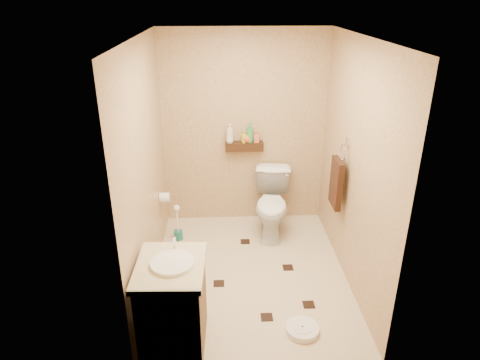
{
  "coord_description": "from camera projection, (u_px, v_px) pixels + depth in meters",
  "views": [
    {
      "loc": [
        -0.28,
        -3.76,
        2.75
      ],
      "look_at": [
        -0.1,
        0.25,
        0.98
      ],
      "focal_mm": 32.0,
      "sensor_mm": 36.0,
      "label": 1
    }
  ],
  "objects": [
    {
      "name": "bottle_d",
      "position": [
        250.0,
        133.0,
        5.15
      ],
      "size": [
        0.11,
        0.11,
        0.24
      ],
      "primitive_type": "imported",
      "rotation": [
        0.0,
        0.0,
        1.36
      ],
      "color": "#2F8F48",
      "rests_on": "wall_shelf"
    },
    {
      "name": "bottle_b",
      "position": [
        244.0,
        137.0,
        5.17
      ],
      "size": [
        0.08,
        0.08,
        0.15
      ],
      "primitive_type": "imported",
      "rotation": [
        0.0,
        0.0,
        0.32
      ],
      "color": "gold",
      "rests_on": "wall_shelf"
    },
    {
      "name": "toilet_paper",
      "position": [
        164.0,
        197.0,
        4.87
      ],
      "size": [
        0.12,
        0.11,
        0.12
      ],
      "color": "white",
      "rests_on": "wall_left"
    },
    {
      "name": "wall_left",
      "position": [
        146.0,
        171.0,
        4.03
      ],
      "size": [
        0.04,
        2.5,
        2.4
      ],
      "primitive_type": "cube",
      "color": "tan",
      "rests_on": "ground"
    },
    {
      "name": "wall_front",
      "position": [
        264.0,
        238.0,
        2.93
      ],
      "size": [
        2.0,
        0.04,
        2.4
      ],
      "primitive_type": "cube",
      "color": "tan",
      "rests_on": "ground"
    },
    {
      "name": "bottle_a",
      "position": [
        230.0,
        133.0,
        5.14
      ],
      "size": [
        0.09,
        0.09,
        0.23
      ],
      "primitive_type": "imported",
      "rotation": [
        0.0,
        0.0,
        1.56
      ],
      "color": "silver",
      "rests_on": "wall_shelf"
    },
    {
      "name": "floor_accents",
      "position": [
        252.0,
        274.0,
        4.54
      ],
      "size": [
        1.2,
        1.42,
        0.01
      ],
      "color": "black",
      "rests_on": "ground"
    },
    {
      "name": "bathroom_scale",
      "position": [
        302.0,
        329.0,
        3.76
      ],
      "size": [
        0.37,
        0.37,
        0.06
      ],
      "rotation": [
        0.0,
        0.0,
        0.33
      ],
      "color": "white",
      "rests_on": "ground"
    },
    {
      "name": "wall_back",
      "position": [
        244.0,
        130.0,
        5.22
      ],
      "size": [
        2.0,
        0.04,
        2.4
      ],
      "primitive_type": "cube",
      "color": "tan",
      "rests_on": "ground"
    },
    {
      "name": "vanity",
      "position": [
        173.0,
        304.0,
        3.5
      ],
      "size": [
        0.56,
        0.67,
        0.92
      ],
      "rotation": [
        0.0,
        0.0,
        -0.04
      ],
      "color": "brown",
      "rests_on": "ground"
    },
    {
      "name": "bottle_e",
      "position": [
        257.0,
        136.0,
        5.17
      ],
      "size": [
        0.08,
        0.08,
        0.14
      ],
      "primitive_type": "imported",
      "rotation": [
        0.0,
        0.0,
        6.1
      ],
      "color": "#C46541",
      "rests_on": "wall_shelf"
    },
    {
      "name": "wall_shelf",
      "position": [
        244.0,
        146.0,
        5.22
      ],
      "size": [
        0.46,
        0.14,
        0.1
      ],
      "primitive_type": "cube",
      "color": "#361B0E",
      "rests_on": "wall_back"
    },
    {
      "name": "toilet_brush",
      "position": [
        178.0,
        227.0,
        5.11
      ],
      "size": [
        0.11,
        0.11,
        0.46
      ],
      "color": "#196766",
      "rests_on": "ground"
    },
    {
      "name": "wall_right",
      "position": [
        355.0,
        167.0,
        4.12
      ],
      "size": [
        0.04,
        2.5,
        2.4
      ],
      "primitive_type": "cube",
      "color": "tan",
      "rests_on": "ground"
    },
    {
      "name": "toilet",
      "position": [
        272.0,
        204.0,
        5.18
      ],
      "size": [
        0.52,
        0.81,
        0.77
      ],
      "primitive_type": "imported",
      "rotation": [
        0.0,
        0.0,
        -0.12
      ],
      "color": "white",
      "rests_on": "ground"
    },
    {
      "name": "ground",
      "position": [
        250.0,
        273.0,
        4.56
      ],
      "size": [
        2.5,
        2.5,
        0.0
      ],
      "primitive_type": "plane",
      "color": "beige",
      "rests_on": "ground"
    },
    {
      "name": "towel_ring",
      "position": [
        337.0,
        181.0,
        4.44
      ],
      "size": [
        0.12,
        0.3,
        0.76
      ],
      "color": "silver",
      "rests_on": "wall_right"
    },
    {
      "name": "bottle_c",
      "position": [
        247.0,
        137.0,
        5.17
      ],
      "size": [
        0.13,
        0.13,
        0.14
      ],
      "primitive_type": "imported",
      "rotation": [
        0.0,
        0.0,
        4.46
      ],
      "color": "#EA4E1B",
      "rests_on": "wall_shelf"
    },
    {
      "name": "ceiling",
      "position": [
        253.0,
        37.0,
        3.59
      ],
      "size": [
        2.0,
        2.5,
        0.02
      ],
      "primitive_type": "cube",
      "color": "white",
      "rests_on": "wall_back"
    }
  ]
}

